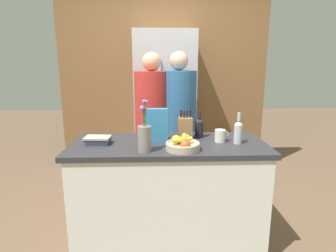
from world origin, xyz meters
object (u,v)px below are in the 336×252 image
(book_stack, at_px, (98,140))
(bottle_vinegar, at_px, (238,131))
(person_at_sink, at_px, (152,123))
(flower_vase, at_px, (145,136))
(bottle_oil, at_px, (181,125))
(cereal_box, at_px, (156,125))
(bottle_wine, at_px, (199,127))
(refrigerator, at_px, (165,110))
(fruit_bowl, at_px, (183,144))
(person_in_blue, at_px, (178,122))
(knife_block, at_px, (185,128))
(coffee_mug, at_px, (220,136))

(book_stack, distance_m, bottle_vinegar, 1.12)
(person_at_sink, bearing_deg, flower_vase, -118.39)
(bottle_oil, relative_size, bottle_vinegar, 0.89)
(cereal_box, relative_size, bottle_wine, 1.21)
(refrigerator, relative_size, fruit_bowl, 7.50)
(flower_vase, xyz_separation_m, bottle_wine, (0.45, 0.38, -0.03))
(flower_vase, height_order, person_in_blue, person_in_blue)
(knife_block, bearing_deg, bottle_wine, 23.39)
(bottle_oil, bearing_deg, cereal_box, -136.06)
(coffee_mug, distance_m, person_at_sink, 0.92)
(cereal_box, bearing_deg, refrigerator, 85.49)
(coffee_mug, height_order, book_stack, coffee_mug)
(refrigerator, relative_size, flower_vase, 5.00)
(bottle_oil, distance_m, bottle_wine, 0.17)
(refrigerator, distance_m, fruit_bowl, 1.54)
(coffee_mug, bearing_deg, knife_block, 162.33)
(refrigerator, distance_m, bottle_oil, 1.10)
(bottle_vinegar, distance_m, bottle_wine, 0.34)
(fruit_bowl, bearing_deg, coffee_mug, 32.13)
(fruit_bowl, relative_size, cereal_box, 0.94)
(refrigerator, bearing_deg, coffee_mug, -72.44)
(refrigerator, xyz_separation_m, flower_vase, (-0.19, -1.56, 0.07))
(cereal_box, relative_size, person_in_blue, 0.16)
(bottle_wine, bearing_deg, person_at_sink, 125.50)
(cereal_box, bearing_deg, coffee_mug, -2.51)
(fruit_bowl, height_order, book_stack, fruit_bowl)
(refrigerator, distance_m, bottle_vinegar, 1.49)
(fruit_bowl, relative_size, knife_block, 1.02)
(refrigerator, bearing_deg, knife_block, -83.48)
(refrigerator, relative_size, cereal_box, 7.01)
(refrigerator, distance_m, bottle_wine, 1.21)
(person_at_sink, bearing_deg, bottle_wine, -80.58)
(refrigerator, height_order, book_stack, refrigerator)
(book_stack, height_order, bottle_vinegar, bottle_vinegar)
(fruit_bowl, distance_m, cereal_box, 0.31)
(cereal_box, relative_size, coffee_mug, 2.22)
(knife_block, height_order, bottle_wine, knife_block)
(refrigerator, height_order, cereal_box, refrigerator)
(book_stack, bearing_deg, bottle_vinegar, -1.41)
(person_at_sink, height_order, person_in_blue, person_in_blue)
(person_at_sink, bearing_deg, fruit_bowl, -101.60)
(flower_vase, height_order, bottle_oil, flower_vase)
(bottle_oil, bearing_deg, coffee_mug, -38.20)
(fruit_bowl, height_order, flower_vase, flower_vase)
(book_stack, bearing_deg, fruit_bowl, -15.16)
(cereal_box, xyz_separation_m, bottle_oil, (0.22, 0.21, -0.05))
(refrigerator, xyz_separation_m, bottle_wine, (0.27, -1.18, 0.05))
(knife_block, relative_size, person_at_sink, 0.15)
(book_stack, xyz_separation_m, person_at_sink, (0.42, 0.75, -0.02))
(coffee_mug, distance_m, book_stack, 0.98)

